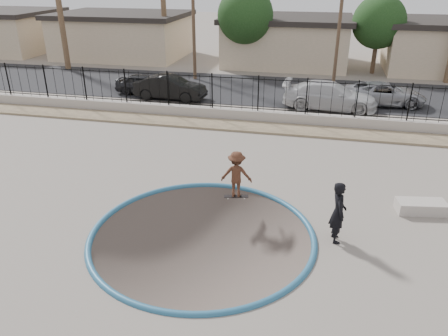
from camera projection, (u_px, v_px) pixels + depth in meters
ground at (261, 130)px, 25.49m from camera, size 120.00×120.00×2.20m
bowl_pit at (202, 235)px, 13.50m from camera, size 6.84×6.84×1.80m
coping_ring at (202, 235)px, 13.50m from camera, size 7.04×7.04×0.20m
rock_strip at (254, 127)px, 22.52m from camera, size 42.00×1.60×0.11m
retaining_wall at (258, 116)px, 23.39m from camera, size 42.00×0.45×0.60m
fence at (258, 94)px, 22.89m from camera, size 40.00×0.04×1.80m
street at (272, 90)px, 29.45m from camera, size 90.00×8.00×0.04m
house_west at (123, 34)px, 40.04m from camera, size 11.60×8.60×3.90m
house_center at (287, 40)px, 37.06m from camera, size 10.60×8.60×3.90m
utility_pole_left at (193, 12)px, 30.46m from camera, size 1.70×0.24×9.00m
utility_pole_mid at (341, 11)px, 28.37m from camera, size 1.70×0.24×9.50m
street_tree_left at (245, 16)px, 33.63m from camera, size 4.32×4.32×6.36m
street_tree_mid at (379, 22)px, 32.67m from camera, size 3.96×3.96×5.83m
skater at (236, 177)px, 15.34m from camera, size 1.14×0.72×1.69m
skateboard at (236, 196)px, 15.67m from camera, size 0.90×0.42×0.08m
videographer at (338, 212)px, 12.87m from camera, size 0.60×0.78×1.94m
concrete_ledge at (421, 207)px, 14.72m from camera, size 1.69×0.94×0.40m
car_a at (145, 84)px, 28.24m from camera, size 3.91×1.83×1.29m
car_b at (170, 87)px, 27.13m from camera, size 4.52×1.78×1.46m
car_c at (330, 96)px, 25.21m from camera, size 5.46×2.44×1.56m
car_d at (384, 94)px, 26.02m from camera, size 4.98×2.62×1.34m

